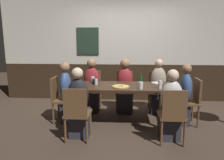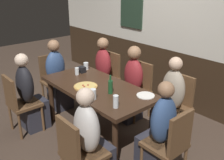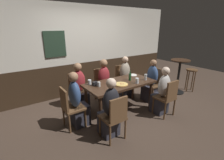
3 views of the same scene
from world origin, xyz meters
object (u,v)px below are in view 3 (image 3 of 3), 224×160
object	(u,v)px
side_bar_table	(179,74)
bar_stool	(191,74)
condiment_caddy	(95,84)
chair_head_west	(70,106)
person_left_near	(110,112)
chair_mid_far	(102,83)
beer_bottle_green	(130,77)
dining_table	(120,86)
chair_right_near	(167,96)
chair_head_east	(155,82)
person_head_east	(151,84)
person_right_far	(126,79)
chair_left_far	(77,88)
person_right_near	(162,94)
chair_left_near	(115,116)
highball_clear	(137,81)
person_left_far	(80,90)
plate_white_large	(133,75)
pizza	(121,84)
pint_glass_pale	(99,85)
person_head_west	(77,104)
tumbler_short	(90,82)
chair_right_far	(122,78)
beer_glass_tall	(145,78)

from	to	relation	value
side_bar_table	bar_stool	xyz separation A→B (m)	(0.45, -0.15, -0.05)
condiment_caddy	side_bar_table	distance (m)	2.79
chair_head_west	person_left_near	world-z (taller)	person_left_near
chair_mid_far	beer_bottle_green	world-z (taller)	beer_bottle_green
dining_table	chair_right_near	distance (m)	1.12
chair_head_west	chair_head_east	world-z (taller)	same
chair_mid_far	person_head_east	bearing A→B (deg)	-36.96
beer_bottle_green	person_right_far	bearing A→B (deg)	57.02
chair_left_far	person_right_near	size ratio (longest dim) A/B	0.76
person_left_near	chair_left_near	bearing A→B (deg)	-90.00
chair_left_near	chair_mid_far	distance (m)	1.80
highball_clear	person_left_far	bearing A→B (deg)	137.32
chair_right_near	bar_stool	bearing A→B (deg)	15.99
chair_right_near	side_bar_table	world-z (taller)	side_bar_table
person_head_east	plate_white_large	xyz separation A→B (m)	(-0.45, 0.26, 0.26)
chair_head_west	chair_head_east	distance (m)	2.51
highball_clear	side_bar_table	distance (m)	1.92
chair_right_near	pizza	size ratio (longest dim) A/B	2.74
dining_table	pint_glass_pale	size ratio (longest dim) A/B	15.29
chair_left_far	highball_clear	bearing A→B (deg)	-47.20
chair_left_far	plate_white_large	bearing A→B (deg)	-21.97
chair_left_near	highball_clear	size ratio (longest dim) A/B	6.80
side_bar_table	person_head_west	bearing A→B (deg)	177.80
chair_right_near	person_head_west	xyz separation A→B (m)	(-1.83, 0.82, 0.00)
person_head_west	side_bar_table	xyz separation A→B (m)	(3.28, -0.13, 0.12)
person_head_west	bar_stool	xyz separation A→B (m)	(3.73, -0.28, 0.07)
chair_mid_far	dining_table	bearing A→B (deg)	-90.00
highball_clear	tumbler_short	xyz separation A→B (m)	(-0.93, 0.57, -0.01)
person_head_west	pint_glass_pale	size ratio (longest dim) A/B	10.76
chair_left_near	person_right_near	distance (m)	1.48
pint_glass_pale	chair_mid_far	bearing A→B (deg)	55.03
pint_glass_pale	bar_stool	distance (m)	3.21
person_left_near	plate_white_large	world-z (taller)	person_left_near
chair_right_far	person_left_near	distance (m)	2.09
chair_head_east	person_left_near	bearing A→B (deg)	-161.67
dining_table	highball_clear	distance (m)	0.42
chair_mid_far	highball_clear	world-z (taller)	chair_mid_far
person_head_west	pizza	distance (m)	1.06
chair_mid_far	highball_clear	bearing A→B (deg)	-75.57
dining_table	person_left_far	size ratio (longest dim) A/B	1.42
beer_bottle_green	condiment_caddy	world-z (taller)	beer_bottle_green
person_left_near	pint_glass_pale	size ratio (longest dim) A/B	10.67
chair_right_far	beer_bottle_green	bearing A→B (deg)	-117.65
chair_left_near	person_right_far	world-z (taller)	person_right_far
chair_mid_far	person_right_near	world-z (taller)	person_right_near
tumbler_short	bar_stool	distance (m)	3.35
chair_left_near	tumbler_short	size ratio (longest dim) A/B	7.79
beer_glass_tall	bar_stool	bearing A→B (deg)	-1.59
chair_head_east	person_head_east	bearing A→B (deg)	180.00
chair_left_far	pizza	xyz separation A→B (m)	(0.67, -0.96, 0.26)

